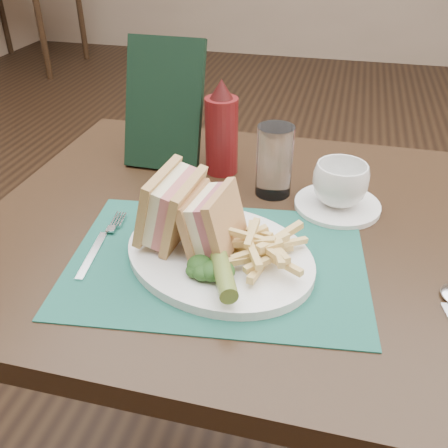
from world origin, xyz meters
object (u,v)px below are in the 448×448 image
Objects in this scene: placemat at (217,261)px; coffee_cup at (340,184)px; table_main at (243,370)px; saucer at (337,205)px; table_bg_left at (20,19)px; drinking_glass at (274,161)px; sandwich_half_b at (199,218)px; plate at (219,255)px; ketchup_bottle at (222,127)px; sandwich_half_a at (158,204)px; check_presenter at (164,105)px.

coffee_cup is (0.17, 0.20, 0.05)m from placemat.
saucer is (0.14, 0.08, 0.38)m from table_main.
coffee_cup reaches higher than table_bg_left.
sandwich_half_b is at bearing -109.07° from drinking_glass.
saucer is (0.16, 0.20, -0.00)m from plate.
saucer is at bearing -20.93° from ketchup_bottle.
placemat is at bearing -10.66° from sandwich_half_b.
ketchup_bottle is (0.03, 0.27, 0.02)m from sandwich_half_a.
coffee_cup is at bearing 39.11° from sandwich_half_a.
table_main is at bearing 80.29° from placemat.
sandwich_half_b is at bearing -168.27° from plate.
drinking_glass is 0.25m from check_presenter.
coffee_cup is (0.16, 0.20, 0.04)m from plate.
table_bg_left is at bearing 129.63° from check_presenter.
placemat is at bearing -8.10° from sandwich_half_a.
saucer reaches higher than table_main.
drinking_glass is at bearing 103.50° from plate.
plate is at bearing -129.27° from saucer.
sandwich_half_a reaches higher than table_bg_left.
placemat reaches higher than table_bg_left.
drinking_glass is at bearing 78.59° from placemat.
saucer is 0.26m from ketchup_bottle.
saucer is at bearing 75.25° from plate.
table_bg_left is 4.84× the size of ketchup_bottle.
sandwich_half_a is 0.07m from sandwich_half_b.
saucer reaches higher than placemat.
ketchup_bottle is at bearing -50.18° from table_bg_left.
table_main is 6.92× the size of drinking_glass.
table_bg_left is 4.12m from sandwich_half_a.
saucer is at bearing 0.00° from coffee_cup.
table_main is 0.51m from ketchup_bottle.
table_main is 3.57× the size of check_presenter.
sandwich_half_a is (-0.10, 0.02, 0.07)m from placemat.
table_bg_left is 3.57× the size of check_presenter.
table_bg_left is 4.05m from drinking_glass.
saucer is 0.04m from coffee_cup.
sandwich_half_b reaches higher than placemat.
check_presenter is at bearing 125.70° from sandwich_half_b.
sandwich_half_b is 0.28m from saucer.
sandwich_half_a reaches higher than sandwich_half_b.
check_presenter reaches higher than sandwich_half_b.
plate is at bearing -129.27° from coffee_cup.
table_bg_left is at bearing 129.26° from table_main.
sandwich_half_a is (2.47, -3.27, 0.45)m from table_bg_left.
coffee_cup is at bearing -15.18° from check_presenter.
drinking_glass reaches higher than saucer.
table_main is 0.40m from plate.
saucer is 1.15× the size of drinking_glass.
sandwich_half_b is at bearing -135.35° from saucer.
table_main is 0.45m from coffee_cup.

